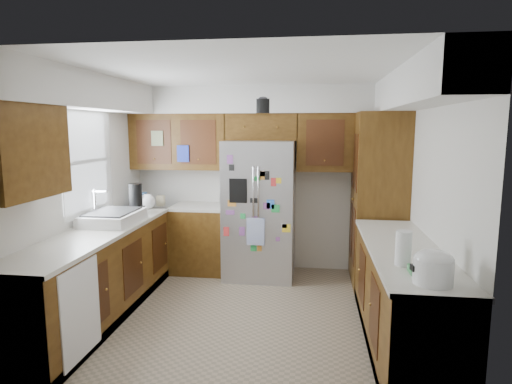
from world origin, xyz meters
TOP-DOWN VIEW (x-y plane):
  - floor at (0.00, 0.00)m, footprint 3.60×3.60m
  - room_shell at (-0.11, 0.36)m, footprint 3.64×3.24m
  - left_counter_run at (-1.36, 0.03)m, footprint 1.36×3.20m
  - right_counter_run at (1.50, -0.47)m, footprint 0.63×2.25m
  - pantry at (1.50, 1.15)m, footprint 0.60×0.90m
  - fridge at (-0.00, 1.20)m, footprint 0.90×0.79m
  - bridge_cabinet at (0.00, 1.43)m, footprint 0.96×0.34m
  - fridge_top_items at (-0.04, 1.40)m, footprint 0.47×0.40m
  - sink_assembly at (-1.50, 0.10)m, footprint 0.52×0.70m
  - left_counter_clutter at (-1.47, 0.81)m, footprint 0.39×0.81m
  - rice_cooker at (1.50, -1.38)m, footprint 0.27×0.26m
  - paper_towel at (1.38, -1.00)m, footprint 0.12×0.12m

SIDE VIEW (x-z plane):
  - floor at x=0.00m, z-range 0.00..0.00m
  - right_counter_run at x=1.50m, z-range -0.04..0.88m
  - left_counter_run at x=-1.36m, z-range -0.03..0.89m
  - fridge at x=0.00m, z-range 0.00..1.80m
  - sink_assembly at x=-1.50m, z-range 0.80..1.17m
  - rice_cooker at x=1.50m, z-range 0.92..1.16m
  - left_counter_clutter at x=-1.47m, z-range 0.86..1.24m
  - paper_towel at x=1.38m, z-range 0.92..1.19m
  - pantry at x=1.50m, z-range 0.00..2.15m
  - room_shell at x=-0.11m, z-range 0.56..3.08m
  - bridge_cabinet at x=0.00m, z-range 1.80..2.15m
  - fridge_top_items at x=-0.04m, z-range 2.14..2.43m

